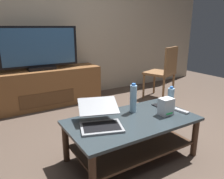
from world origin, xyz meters
TOP-DOWN VIEW (x-y plane):
  - ground_plane at (0.00, 0.00)m, footprint 7.68×7.68m
  - back_wall at (0.00, 2.23)m, footprint 6.40×0.12m
  - coffee_table at (-0.14, -0.02)m, footprint 1.21×0.66m
  - media_cabinet at (-0.47, 1.91)m, footprint 1.83×0.49m
  - television at (-0.47, 1.89)m, footprint 1.17×0.20m
  - dining_chair at (1.41, 1.17)m, footprint 0.56×0.56m
  - laptop at (-0.45, 0.03)m, footprint 0.47×0.51m
  - router_box at (0.20, -0.09)m, footprint 0.13×0.11m
  - water_bottle_near at (-0.03, 0.13)m, footprint 0.07×0.07m
  - water_bottle_far at (0.37, 0.01)m, footprint 0.07×0.07m
  - cell_phone at (0.30, 0.11)m, footprint 0.07×0.14m
  - tv_remote at (0.39, -0.13)m, footprint 0.06×0.16m

SIDE VIEW (x-z plane):
  - ground_plane at x=0.00m, z-range 0.00..0.00m
  - coffee_table at x=-0.14m, z-range 0.08..0.48m
  - media_cabinet at x=-0.47m, z-range 0.00..0.59m
  - cell_phone at x=0.30m, z-range 0.41..0.42m
  - tv_remote at x=0.39m, z-range 0.41..0.43m
  - laptop at x=-0.45m, z-range 0.38..0.56m
  - router_box at x=0.20m, z-range 0.41..0.57m
  - dining_chair at x=1.41m, z-range 0.06..0.97m
  - water_bottle_far at x=0.37m, z-range 0.40..0.64m
  - water_bottle_near at x=-0.03m, z-range 0.40..0.69m
  - television at x=-0.47m, z-range 0.58..1.23m
  - back_wall at x=0.00m, z-range 0.00..2.80m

